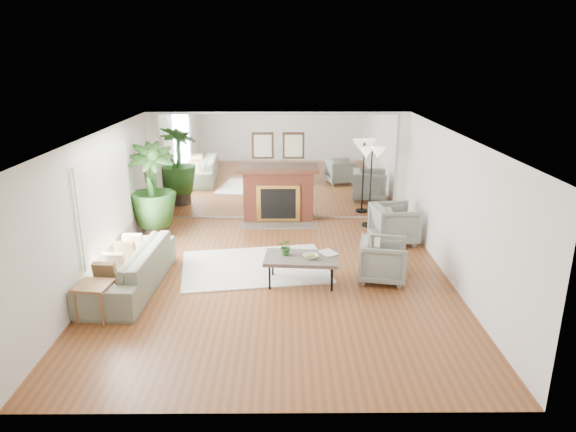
{
  "coord_description": "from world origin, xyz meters",
  "views": [
    {
      "loc": [
        0.15,
        -8.19,
        3.75
      ],
      "look_at": [
        0.21,
        0.6,
        0.96
      ],
      "focal_mm": 32.0,
      "sensor_mm": 36.0,
      "label": 1
    }
  ],
  "objects_px": {
    "sofa": "(128,268)",
    "floor_lamp": "(372,159)",
    "side_table": "(94,290)",
    "potted_ficus": "(152,189)",
    "coffee_table": "(301,259)",
    "armchair_back": "(395,224)",
    "armchair_front": "(383,260)",
    "fireplace": "(278,194)"
  },
  "relations": [
    {
      "from": "potted_ficus",
      "to": "fireplace",
      "type": "bearing_deg",
      "value": 23.62
    },
    {
      "from": "armchair_front",
      "to": "potted_ficus",
      "type": "xyz_separation_m",
      "value": [
        -4.44,
        2.16,
        0.72
      ]
    },
    {
      "from": "sofa",
      "to": "armchair_back",
      "type": "relative_size",
      "value": 2.75
    },
    {
      "from": "armchair_front",
      "to": "potted_ficus",
      "type": "bearing_deg",
      "value": 75.65
    },
    {
      "from": "fireplace",
      "to": "armchair_front",
      "type": "xyz_separation_m",
      "value": [
        1.84,
        -3.3,
        -0.3
      ]
    },
    {
      "from": "armchair_back",
      "to": "floor_lamp",
      "type": "height_order",
      "value": "floor_lamp"
    },
    {
      "from": "armchair_front",
      "to": "potted_ficus",
      "type": "height_order",
      "value": "potted_ficus"
    },
    {
      "from": "armchair_back",
      "to": "potted_ficus",
      "type": "height_order",
      "value": "potted_ficus"
    },
    {
      "from": "sofa",
      "to": "floor_lamp",
      "type": "xyz_separation_m",
      "value": [
        4.51,
        3.22,
        1.18
      ]
    },
    {
      "from": "coffee_table",
      "to": "armchair_front",
      "type": "xyz_separation_m",
      "value": [
        1.41,
        0.15,
        -0.09
      ]
    },
    {
      "from": "coffee_table",
      "to": "sofa",
      "type": "distance_m",
      "value": 2.88
    },
    {
      "from": "fireplace",
      "to": "armchair_back",
      "type": "distance_m",
      "value": 2.82
    },
    {
      "from": "armchair_front",
      "to": "sofa",
      "type": "bearing_deg",
      "value": 105.47
    },
    {
      "from": "armchair_front",
      "to": "floor_lamp",
      "type": "distance_m",
      "value": 3.17
    },
    {
      "from": "sofa",
      "to": "floor_lamp",
      "type": "height_order",
      "value": "floor_lamp"
    },
    {
      "from": "armchair_back",
      "to": "side_table",
      "type": "relative_size",
      "value": 1.61
    },
    {
      "from": "potted_ficus",
      "to": "sofa",
      "type": "bearing_deg",
      "value": -86.5
    },
    {
      "from": "sofa",
      "to": "armchair_front",
      "type": "bearing_deg",
      "value": 96.86
    },
    {
      "from": "armchair_front",
      "to": "potted_ficus",
      "type": "distance_m",
      "value": 4.99
    },
    {
      "from": "side_table",
      "to": "floor_lamp",
      "type": "distance_m",
      "value": 6.44
    },
    {
      "from": "armchair_back",
      "to": "side_table",
      "type": "bearing_deg",
      "value": 114.37
    },
    {
      "from": "sofa",
      "to": "side_table",
      "type": "relative_size",
      "value": 4.45
    },
    {
      "from": "coffee_table",
      "to": "side_table",
      "type": "height_order",
      "value": "side_table"
    },
    {
      "from": "coffee_table",
      "to": "floor_lamp",
      "type": "xyz_separation_m",
      "value": [
        1.63,
        3.08,
        1.08
      ]
    },
    {
      "from": "side_table",
      "to": "floor_lamp",
      "type": "height_order",
      "value": "floor_lamp"
    },
    {
      "from": "floor_lamp",
      "to": "potted_ficus",
      "type": "bearing_deg",
      "value": -170.59
    },
    {
      "from": "side_table",
      "to": "potted_ficus",
      "type": "relative_size",
      "value": 0.27
    },
    {
      "from": "coffee_table",
      "to": "armchair_back",
      "type": "distance_m",
      "value": 2.82
    },
    {
      "from": "fireplace",
      "to": "floor_lamp",
      "type": "relative_size",
      "value": 1.14
    },
    {
      "from": "coffee_table",
      "to": "side_table",
      "type": "distance_m",
      "value": 3.29
    },
    {
      "from": "armchair_back",
      "to": "potted_ficus",
      "type": "bearing_deg",
      "value": 78.74
    },
    {
      "from": "floor_lamp",
      "to": "side_table",
      "type": "bearing_deg",
      "value": -137.88
    },
    {
      "from": "side_table",
      "to": "floor_lamp",
      "type": "xyz_separation_m",
      "value": [
        4.71,
        4.26,
        1.08
      ]
    },
    {
      "from": "side_table",
      "to": "fireplace",
      "type": "bearing_deg",
      "value": 60.2
    },
    {
      "from": "sofa",
      "to": "armchair_back",
      "type": "height_order",
      "value": "armchair_back"
    },
    {
      "from": "armchair_back",
      "to": "potted_ficus",
      "type": "distance_m",
      "value": 5.07
    },
    {
      "from": "fireplace",
      "to": "side_table",
      "type": "distance_m",
      "value": 5.33
    },
    {
      "from": "potted_ficus",
      "to": "floor_lamp",
      "type": "xyz_separation_m",
      "value": [
        4.66,
        0.77,
        0.46
      ]
    },
    {
      "from": "side_table",
      "to": "potted_ficus",
      "type": "bearing_deg",
      "value": 89.23
    },
    {
      "from": "armchair_front",
      "to": "side_table",
      "type": "height_order",
      "value": "armchair_front"
    },
    {
      "from": "side_table",
      "to": "floor_lamp",
      "type": "relative_size",
      "value": 0.3
    },
    {
      "from": "armchair_back",
      "to": "armchair_front",
      "type": "bearing_deg",
      "value": 155.06
    }
  ]
}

